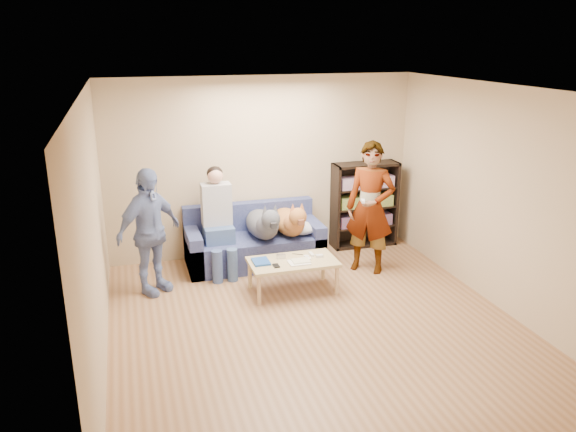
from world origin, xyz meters
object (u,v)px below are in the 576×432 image
object	(u,v)px
camera_silver	(281,256)
sofa	(254,244)
person_standing_left	(149,232)
dog_gray	(264,224)
bookshelf	(364,203)
notebook_blue	(261,262)
person_seated	(218,217)
dog_tan	(290,221)
coffee_table	(293,264)
person_standing_right	(370,208)

from	to	relation	value
camera_silver	sofa	world-z (taller)	sofa
person_standing_left	dog_gray	distance (m)	1.61
camera_silver	bookshelf	distance (m)	2.06
notebook_blue	sofa	distance (m)	1.06
person_seated	dog_gray	distance (m)	0.64
notebook_blue	camera_silver	bearing A→B (deg)	14.04
dog_gray	dog_tan	world-z (taller)	dog_gray
person_seated	dog_gray	world-z (taller)	person_seated
camera_silver	person_seated	size ratio (longest dim) A/B	0.07
person_seated	bookshelf	bearing A→B (deg)	8.85
notebook_blue	dog_tan	bearing A→B (deg)	53.57
person_standing_left	coffee_table	bearing A→B (deg)	-53.00
person_standing_right	dog_tan	bearing A→B (deg)	-170.28
camera_silver	sofa	bearing A→B (deg)	98.09
person_standing_right	person_standing_left	world-z (taller)	person_standing_right
person_standing_right	notebook_blue	bearing A→B (deg)	-129.99
person_standing_right	person_seated	size ratio (longest dim) A/B	1.23
dog_tan	coffee_table	bearing A→B (deg)	-104.42
person_standing_right	notebook_blue	xyz separation A→B (m)	(-1.60, -0.32, -0.47)
person_standing_left	notebook_blue	bearing A→B (deg)	-55.63
person_standing_left	sofa	world-z (taller)	person_standing_left
person_standing_right	camera_silver	size ratio (longest dim) A/B	16.37
person_standing_left	dog_gray	size ratio (longest dim) A/B	1.28
person_standing_right	dog_gray	bearing A→B (deg)	-161.98
person_standing_right	sofa	world-z (taller)	person_standing_right
bookshelf	person_standing_left	bearing A→B (deg)	-165.75
person_seated	person_standing_left	bearing A→B (deg)	-153.54
camera_silver	bookshelf	world-z (taller)	bookshelf
sofa	person_seated	distance (m)	0.72
person_standing_right	notebook_blue	distance (m)	1.70
person_standing_right	bookshelf	bearing A→B (deg)	108.81
person_seated	dog_tan	bearing A→B (deg)	-2.83
coffee_table	dog_tan	bearing A→B (deg)	75.58
person_standing_right	camera_silver	xyz separation A→B (m)	(-1.32, -0.25, -0.46)
notebook_blue	coffee_table	world-z (taller)	notebook_blue
camera_silver	dog_tan	size ratio (longest dim) A/B	0.10
person_standing_right	sofa	size ratio (longest dim) A/B	0.95
sofa	bookshelf	distance (m)	1.86
person_standing_right	coffee_table	world-z (taller)	person_standing_right
notebook_blue	person_standing_left	bearing A→B (deg)	161.23
person_seated	dog_tan	xyz separation A→B (m)	(1.00, -0.05, -0.14)
notebook_blue	coffee_table	size ratio (longest dim) A/B	0.24
person_seated	dog_tan	size ratio (longest dim) A/B	1.27
camera_silver	bookshelf	size ratio (longest dim) A/B	0.08
dog_gray	dog_tan	xyz separation A→B (m)	(0.39, 0.03, -0.01)
person_standing_left	dog_tan	distance (m)	1.99
bookshelf	person_seated	bearing A→B (deg)	-171.15
bookshelf	sofa	bearing A→B (deg)	-172.60
camera_silver	dog_gray	world-z (taller)	dog_gray
notebook_blue	dog_tan	size ratio (longest dim) A/B	0.22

